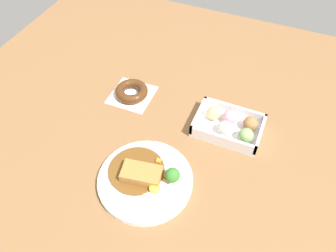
# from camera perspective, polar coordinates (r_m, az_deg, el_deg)

# --- Properties ---
(ground_plane) EXTENTS (1.60, 1.60, 0.00)m
(ground_plane) POSITION_cam_1_polar(r_m,az_deg,el_deg) (0.90, 0.96, -7.03)
(ground_plane) COLOR brown
(curry_plate) EXTENTS (0.25, 0.25, 0.07)m
(curry_plate) POSITION_cam_1_polar(r_m,az_deg,el_deg) (0.87, -3.87, -9.05)
(curry_plate) COLOR white
(curry_plate) RESTS_ON ground_plane
(donut_box) EXTENTS (0.19, 0.13, 0.05)m
(donut_box) POSITION_cam_1_polar(r_m,az_deg,el_deg) (0.98, 10.65, 0.10)
(donut_box) COLOR white
(donut_box) RESTS_ON ground_plane
(chocolate_ring_donut) EXTENTS (0.13, 0.13, 0.03)m
(chocolate_ring_donut) POSITION_cam_1_polar(r_m,az_deg,el_deg) (1.08, -6.28, 5.90)
(chocolate_ring_donut) COLOR white
(chocolate_ring_donut) RESTS_ON ground_plane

